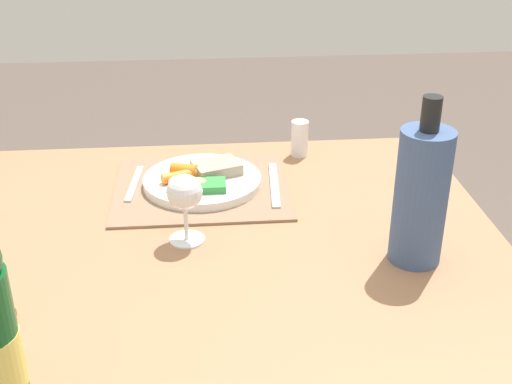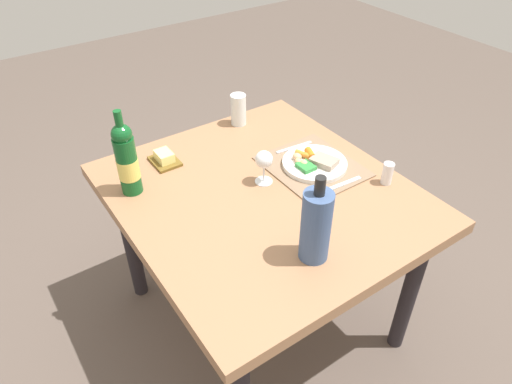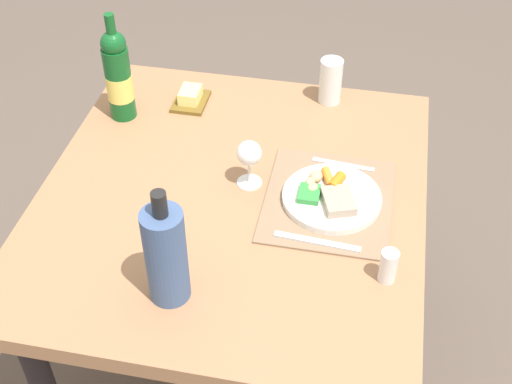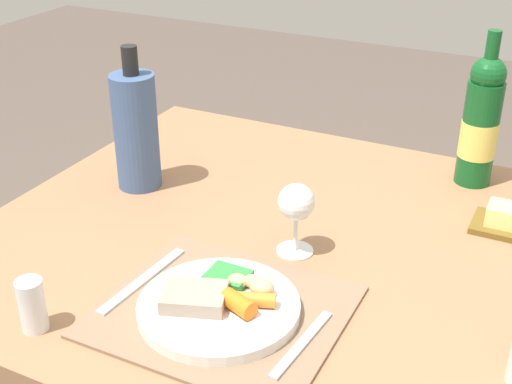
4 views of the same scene
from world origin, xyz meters
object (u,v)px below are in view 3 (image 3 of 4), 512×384
(dining_table, at_px, (233,216))
(butter_dish, at_px, (190,98))
(water_tumbler, at_px, (330,84))
(fork, at_px, (317,242))
(dinner_plate, at_px, (331,196))
(cooler_bottle, at_px, (166,255))
(wine_glass, at_px, (249,155))
(wine_bottle, at_px, (118,76))
(salt_shaker, at_px, (388,266))
(knife, at_px, (343,165))

(dining_table, xyz_separation_m, butter_dish, (0.39, 0.22, 0.11))
(water_tumbler, bearing_deg, fork, -175.93)
(dining_table, height_order, dinner_plate, dinner_plate)
(cooler_bottle, relative_size, butter_dish, 2.39)
(wine_glass, height_order, wine_bottle, wine_bottle)
(dinner_plate, height_order, butter_dish, dinner_plate)
(wine_bottle, bearing_deg, dinner_plate, -111.93)
(dinner_plate, xyz_separation_m, salt_shaker, (-0.24, -0.16, 0.02))
(knife, bearing_deg, dining_table, 125.68)
(fork, height_order, wine_bottle, wine_bottle)
(wine_glass, bearing_deg, wine_bottle, 61.96)
(knife, xyz_separation_m, wine_bottle, (0.12, 0.68, 0.13))
(dinner_plate, relative_size, fork, 1.20)
(dining_table, bearing_deg, knife, -59.49)
(dining_table, distance_m, cooler_bottle, 0.43)
(knife, relative_size, cooler_bottle, 0.56)
(dining_table, distance_m, dinner_plate, 0.29)
(fork, bearing_deg, salt_shaker, -111.02)
(fork, bearing_deg, dinner_plate, -1.37)
(fork, xyz_separation_m, salt_shaker, (-0.08, -0.17, 0.04))
(wine_bottle, bearing_deg, wine_glass, -118.04)
(dinner_plate, xyz_separation_m, water_tumbler, (0.47, 0.06, 0.04))
(fork, bearing_deg, butter_dish, 45.44)
(dinner_plate, height_order, wine_glass, wine_glass)
(salt_shaker, distance_m, butter_dish, 0.89)
(dinner_plate, height_order, wine_bottle, wine_bottle)
(dining_table, height_order, wine_bottle, wine_bottle)
(wine_glass, height_order, cooler_bottle, cooler_bottle)
(fork, relative_size, wine_glass, 1.58)
(salt_shaker, relative_size, water_tumbler, 0.62)
(knife, relative_size, wine_glass, 1.26)
(knife, xyz_separation_m, salt_shaker, (-0.39, -0.14, 0.04))
(water_tumbler, xyz_separation_m, butter_dish, (-0.10, 0.42, -0.04))
(cooler_bottle, bearing_deg, dinner_plate, -40.51)
(knife, height_order, wine_bottle, wine_bottle)
(water_tumbler, bearing_deg, cooler_bottle, 162.62)
(dining_table, height_order, cooler_bottle, cooler_bottle)
(dinner_plate, xyz_separation_m, wine_bottle, (0.27, 0.67, 0.12))
(knife, bearing_deg, butter_dish, 71.49)
(wine_glass, relative_size, wine_bottle, 0.41)
(wine_bottle, bearing_deg, dining_table, -125.08)
(wine_glass, relative_size, salt_shaker, 1.56)
(dinner_plate, distance_m, fork, 0.16)
(wine_bottle, height_order, butter_dish, wine_bottle)
(salt_shaker, bearing_deg, dining_table, 61.99)
(dining_table, relative_size, fork, 5.18)
(dinner_plate, distance_m, wine_glass, 0.24)
(butter_dish, bearing_deg, wine_glass, -142.64)
(dining_table, height_order, salt_shaker, salt_shaker)
(wine_glass, relative_size, water_tumbler, 0.96)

